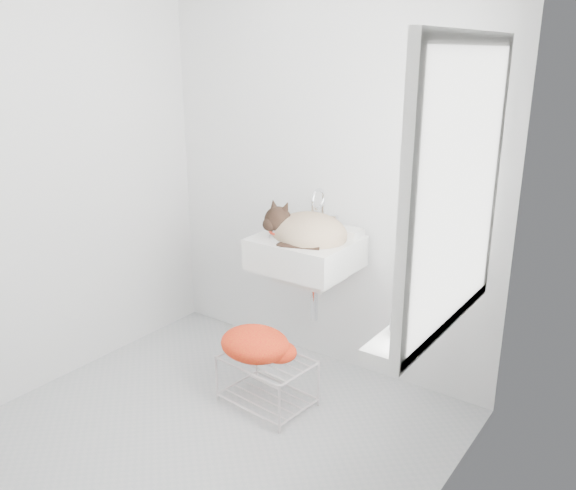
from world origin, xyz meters
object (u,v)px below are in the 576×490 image
Objects in this scene: bottle_a at (401,335)px; sink at (306,238)px; cat at (306,232)px; bottle_b at (426,313)px; bottle_c at (442,299)px; wire_rack at (267,379)px.

sink is at bearing 140.17° from bottle_a.
bottle_a is at bearing -44.85° from cat.
bottle_b is 0.17m from bottle_c.
bottle_b reaches higher than bottle_c.
wire_rack is (0.01, -0.38, -0.70)m from sink.
cat reaches higher than bottle_b.
sink is at bearing 149.43° from bottle_b.
bottle_a reaches higher than bottle_b.
cat is 1.00m from bottle_c.
cat is 1.08m from bottle_b.
wire_rack is 1.18m from bottle_b.
bottle_b is at bearing -30.57° from sink.
bottle_a is at bearing -90.00° from bottle_b.
wire_rack is at bearing 179.42° from bottle_c.
bottle_a is at bearing -39.83° from sink.
bottle_b reaches higher than wire_rack.
sink is 2.73× the size of bottle_a.
bottle_b is 1.09× the size of bottle_c.
bottle_a is 1.12× the size of bottle_b.
wire_rack is 1.24m from bottle_a.
bottle_b is (0.93, -0.54, -0.04)m from cat.
bottle_a is (0.93, -0.77, -0.04)m from cat.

